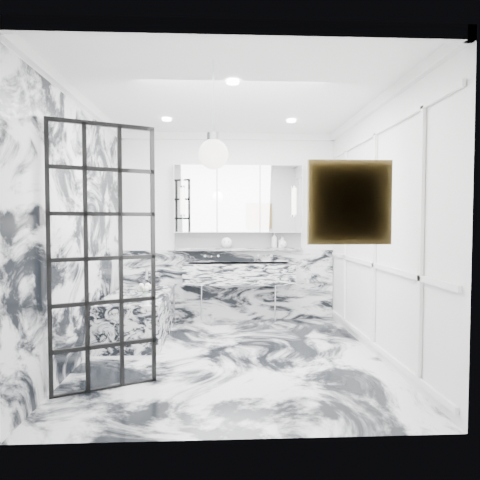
{
  "coord_description": "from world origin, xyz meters",
  "views": [
    {
      "loc": [
        -0.12,
        -4.64,
        1.48
      ],
      "look_at": [
        0.12,
        0.5,
        1.26
      ],
      "focal_mm": 32.0,
      "sensor_mm": 36.0,
      "label": 1
    }
  ],
  "objects_px": {
    "crittall_door": "(104,258)",
    "mirror_cabinet": "(238,199)",
    "bathtub": "(139,315)",
    "trough_sink": "(239,273)"
  },
  "relations": [
    {
      "from": "crittall_door",
      "to": "mirror_cabinet",
      "type": "distance_m",
      "value": 2.97
    },
    {
      "from": "mirror_cabinet",
      "to": "bathtub",
      "type": "distance_m",
      "value": 2.2
    },
    {
      "from": "mirror_cabinet",
      "to": "crittall_door",
      "type": "bearing_deg",
      "value": -116.46
    },
    {
      "from": "trough_sink",
      "to": "mirror_cabinet",
      "type": "relative_size",
      "value": 0.84
    },
    {
      "from": "trough_sink",
      "to": "bathtub",
      "type": "xyz_separation_m",
      "value": [
        -1.33,
        -0.66,
        -0.45
      ]
    },
    {
      "from": "bathtub",
      "to": "crittall_door",
      "type": "bearing_deg",
      "value": -88.86
    },
    {
      "from": "crittall_door",
      "to": "mirror_cabinet",
      "type": "height_order",
      "value": "same"
    },
    {
      "from": "crittall_door",
      "to": "trough_sink",
      "type": "height_order",
      "value": "crittall_door"
    },
    {
      "from": "crittall_door",
      "to": "trough_sink",
      "type": "relative_size",
      "value": 1.45
    },
    {
      "from": "trough_sink",
      "to": "mirror_cabinet",
      "type": "distance_m",
      "value": 1.1
    }
  ]
}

